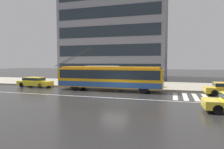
% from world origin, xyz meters
% --- Properties ---
extents(ground_plane, '(160.00, 160.00, 0.00)m').
position_xyz_m(ground_plane, '(0.00, 0.00, 0.00)').
color(ground_plane, '#272525').
extents(sidewalk_slab, '(80.00, 10.00, 0.14)m').
position_xyz_m(sidewalk_slab, '(0.00, 10.02, 0.07)').
color(sidewalk_slab, gray).
rests_on(sidewalk_slab, ground_plane).
extents(crosswalk_stripe_edge_near, '(0.44, 4.40, 0.01)m').
position_xyz_m(crosswalk_stripe_edge_near, '(5.63, 1.51, 0.00)').
color(crosswalk_stripe_edge_near, beige).
rests_on(crosswalk_stripe_edge_near, ground_plane).
extents(crosswalk_stripe_inner_a, '(0.44, 4.40, 0.01)m').
position_xyz_m(crosswalk_stripe_inner_a, '(6.53, 1.51, 0.00)').
color(crosswalk_stripe_inner_a, beige).
rests_on(crosswalk_stripe_inner_a, ground_plane).
extents(crosswalk_stripe_center, '(0.44, 4.40, 0.01)m').
position_xyz_m(crosswalk_stripe_center, '(7.43, 1.51, 0.00)').
color(crosswalk_stripe_center, beige).
rests_on(crosswalk_stripe_center, ground_plane).
extents(crosswalk_stripe_inner_b, '(0.44, 4.40, 0.01)m').
position_xyz_m(crosswalk_stripe_inner_b, '(8.33, 1.51, 0.00)').
color(crosswalk_stripe_inner_b, beige).
rests_on(crosswalk_stripe_inner_b, ground_plane).
extents(lane_centre_line, '(72.00, 0.14, 0.01)m').
position_xyz_m(lane_centre_line, '(0.00, -1.20, 0.00)').
color(lane_centre_line, silver).
rests_on(lane_centre_line, ground_plane).
extents(trolleybus, '(12.99, 2.52, 4.91)m').
position_xyz_m(trolleybus, '(-1.55, 3.42, 1.51)').
color(trolleybus, '#EDA214').
rests_on(trolleybus, ground_plane).
extents(taxi_queued_behind_bus, '(4.60, 2.03, 1.39)m').
position_xyz_m(taxi_queued_behind_bus, '(-12.06, 3.79, 0.70)').
color(taxi_queued_behind_bus, yellow).
rests_on(taxi_queued_behind_bus, ground_plane).
extents(bus_shelter, '(4.28, 1.65, 2.64)m').
position_xyz_m(bus_shelter, '(-3.51, 6.59, 2.10)').
color(bus_shelter, gray).
rests_on(bus_shelter, sidewalk_slab).
extents(pedestrian_at_shelter, '(1.57, 1.57, 2.03)m').
position_xyz_m(pedestrian_at_shelter, '(1.16, 7.01, 1.80)').
color(pedestrian_at_shelter, navy).
rests_on(pedestrian_at_shelter, sidewalk_slab).
extents(pedestrian_approaching_curb, '(1.19, 1.19, 1.95)m').
position_xyz_m(pedestrian_approaching_curb, '(2.99, 7.47, 1.72)').
color(pedestrian_approaching_curb, black).
rests_on(pedestrian_approaching_curb, sidewalk_slab).
extents(pedestrian_walking_past, '(0.40, 0.40, 1.75)m').
position_xyz_m(pedestrian_walking_past, '(-5.64, 7.04, 1.18)').
color(pedestrian_walking_past, '#5A4252').
rests_on(pedestrian_walking_past, sidewalk_slab).
extents(pedestrian_waiting_by_pole, '(1.35, 1.35, 2.00)m').
position_xyz_m(pedestrian_waiting_by_pole, '(-0.93, 5.89, 1.71)').
color(pedestrian_waiting_by_pole, black).
rests_on(pedestrian_waiting_by_pole, sidewalk_slab).
extents(office_tower_corner_left, '(21.19, 14.26, 21.54)m').
position_xyz_m(office_tower_corner_left, '(-6.51, 23.98, 10.78)').
color(office_tower_corner_left, gray).
rests_on(office_tower_corner_left, ground_plane).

